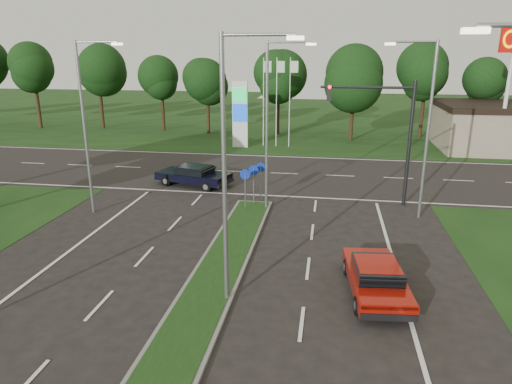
# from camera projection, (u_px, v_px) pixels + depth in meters

# --- Properties ---
(verge_far) EXTENTS (160.00, 50.00, 0.02)m
(verge_far) POSITION_uv_depth(u_px,v_px,m) (300.00, 117.00, 62.47)
(verge_far) COLOR black
(verge_far) RESTS_ON ground
(cross_road) EXTENTS (160.00, 12.00, 0.02)m
(cross_road) POSITION_uv_depth(u_px,v_px,m) (271.00, 173.00, 33.21)
(cross_road) COLOR black
(cross_road) RESTS_ON ground
(median_kerb) EXTENTS (2.00, 26.00, 0.12)m
(median_kerb) POSITION_uv_depth(u_px,v_px,m) (188.00, 330.00, 14.31)
(median_kerb) COLOR slate
(median_kerb) RESTS_ON ground
(streetlight_median_near) EXTENTS (2.53, 0.22, 9.00)m
(streetlight_median_near) POSITION_uv_depth(u_px,v_px,m) (230.00, 161.00, 14.58)
(streetlight_median_near) COLOR gray
(streetlight_median_near) RESTS_ON ground
(streetlight_median_far) EXTENTS (2.53, 0.22, 9.00)m
(streetlight_median_far) POSITION_uv_depth(u_px,v_px,m) (271.00, 118.00, 24.02)
(streetlight_median_far) COLOR gray
(streetlight_median_far) RESTS_ON ground
(streetlight_left_far) EXTENTS (2.53, 0.22, 9.00)m
(streetlight_left_far) POSITION_uv_depth(u_px,v_px,m) (87.00, 120.00, 23.55)
(streetlight_left_far) COLOR gray
(streetlight_left_far) RESTS_ON ground
(streetlight_right_far) EXTENTS (2.53, 0.22, 9.00)m
(streetlight_right_far) POSITION_uv_depth(u_px,v_px,m) (425.00, 122.00, 22.83)
(streetlight_right_far) COLOR gray
(streetlight_right_far) RESTS_ON ground
(traffic_signal) EXTENTS (5.10, 0.42, 7.00)m
(traffic_signal) POSITION_uv_depth(u_px,v_px,m) (387.00, 124.00, 25.08)
(traffic_signal) COLOR black
(traffic_signal) RESTS_ON ground
(median_signs) EXTENTS (1.16, 1.76, 2.38)m
(median_signs) POSITION_uv_depth(u_px,v_px,m) (253.00, 177.00, 25.53)
(median_signs) COLOR gray
(median_signs) RESTS_ON ground
(gas_pylon) EXTENTS (5.80, 1.26, 8.00)m
(gas_pylon) POSITION_uv_depth(u_px,v_px,m) (242.00, 113.00, 41.39)
(gas_pylon) COLOR silver
(gas_pylon) RESTS_ON ground
(treeline_far) EXTENTS (6.00, 6.00, 9.90)m
(treeline_far) POSITION_uv_depth(u_px,v_px,m) (292.00, 69.00, 46.24)
(treeline_far) COLOR black
(treeline_far) RESTS_ON ground
(red_sedan) EXTENTS (2.28, 4.67, 1.24)m
(red_sedan) POSITION_uv_depth(u_px,v_px,m) (376.00, 277.00, 16.39)
(red_sedan) COLOR #971108
(red_sedan) RESTS_ON ground
(navy_sedan) EXTENTS (5.20, 3.28, 1.33)m
(navy_sedan) POSITION_uv_depth(u_px,v_px,m) (194.00, 175.00, 29.92)
(navy_sedan) COLOR black
(navy_sedan) RESTS_ON ground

